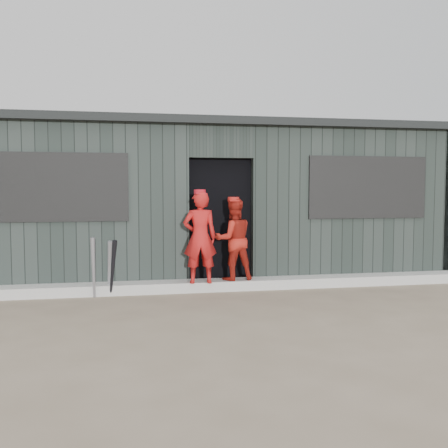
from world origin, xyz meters
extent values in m
plane|color=#6F5F4D|center=(0.00, 0.00, 0.00)|extent=(80.00, 80.00, 0.00)
cube|color=#A4A39F|center=(0.00, 1.82, 0.07)|extent=(8.00, 0.36, 0.15)
cone|color=#9B9BA3|center=(-1.68, 1.72, 0.40)|extent=(0.12, 0.32, 0.80)
cone|color=gray|center=(-1.89, 1.57, 0.43)|extent=(0.07, 0.17, 0.86)
cone|color=black|center=(-1.63, 1.56, 0.41)|extent=(0.16, 0.31, 0.82)
imported|color=#AF1615|center=(-0.39, 1.64, 0.82)|extent=(0.50, 0.34, 1.34)
imported|color=#A21D13|center=(0.15, 1.81, 0.76)|extent=(0.65, 0.54, 1.23)
imported|color=#AFAFAF|center=(0.17, 2.36, 0.70)|extent=(0.77, 0.60, 1.40)
cube|color=black|center=(0.00, 3.50, 1.20)|extent=(7.60, 2.70, 2.20)
cube|color=#2A322F|center=(-2.25, 2.10, 1.25)|extent=(3.50, 0.20, 2.50)
cube|color=#282F2C|center=(2.25, 2.10, 1.25)|extent=(3.50, 0.20, 2.50)
cube|color=#252D29|center=(0.00, 2.10, 2.25)|extent=(1.00, 0.20, 0.50)
cube|color=#2A322F|center=(3.90, 3.50, 1.25)|extent=(0.20, 3.00, 2.50)
cube|color=#272E2C|center=(0.00, 4.90, 1.25)|extent=(8.00, 0.20, 2.50)
cube|color=black|center=(0.00, 3.50, 2.56)|extent=(8.30, 3.30, 0.12)
cube|color=black|center=(-2.40, 1.98, 1.55)|extent=(2.00, 0.04, 1.00)
cube|color=black|center=(2.40, 1.98, 1.55)|extent=(2.00, 0.04, 1.00)
cube|color=black|center=(-0.11, 2.69, 1.35)|extent=(0.21, 0.21, 0.82)
cube|color=black|center=(-0.02, 2.60, 1.30)|extent=(0.27, 0.25, 0.95)
camera|label=1|loc=(-1.37, -5.52, 1.52)|focal=40.00mm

